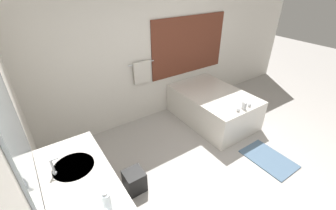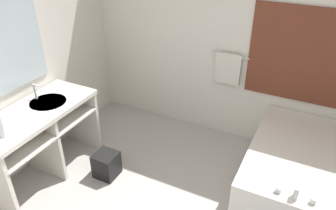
{
  "view_description": "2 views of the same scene",
  "coord_description": "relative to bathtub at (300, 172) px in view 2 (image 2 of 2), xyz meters",
  "views": [
    {
      "loc": [
        -2.0,
        -1.18,
        2.51
      ],
      "look_at": [
        -0.5,
        1.04,
        0.92
      ],
      "focal_mm": 24.0,
      "sensor_mm": 36.0,
      "label": 1
    },
    {
      "loc": [
        0.71,
        -1.54,
        2.66
      ],
      "look_at": [
        -0.64,
        1.16,
        0.88
      ],
      "focal_mm": 35.0,
      "sensor_mm": 36.0,
      "label": 2
    }
  ],
  "objects": [
    {
      "name": "bathtub",
      "position": [
        0.0,
        0.0,
        0.0
      ],
      "size": [
        1.05,
        1.58,
        0.7
      ],
      "color": "silver",
      "rests_on": "ground_plane"
    },
    {
      "name": "vanity_counter",
      "position": [
        -2.66,
        -0.91,
        0.3
      ],
      "size": [
        0.62,
        1.36,
        0.86
      ],
      "color": "silver",
      "rests_on": "ground_plane"
    },
    {
      "name": "wall_back_with_blinds",
      "position": [
        -0.75,
        0.83,
        1.02
      ],
      "size": [
        7.4,
        0.13,
        2.7
      ],
      "color": "silver",
      "rests_on": "ground_plane"
    },
    {
      "name": "water_bottle_1",
      "position": [
        -2.55,
        -1.4,
        0.65
      ],
      "size": [
        0.07,
        0.07,
        0.24
      ],
      "color": "white",
      "rests_on": "vanity_counter"
    },
    {
      "name": "sink_faucet",
      "position": [
        -2.83,
        -0.73,
        0.62
      ],
      "size": [
        0.09,
        0.04,
        0.18
      ],
      "color": "silver",
      "rests_on": "vanity_counter"
    },
    {
      "name": "waste_bin",
      "position": [
        -2.01,
        -0.66,
        -0.17
      ],
      "size": [
        0.25,
        0.25,
        0.3
      ],
      "color": "black",
      "rests_on": "ground_plane"
    }
  ]
}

